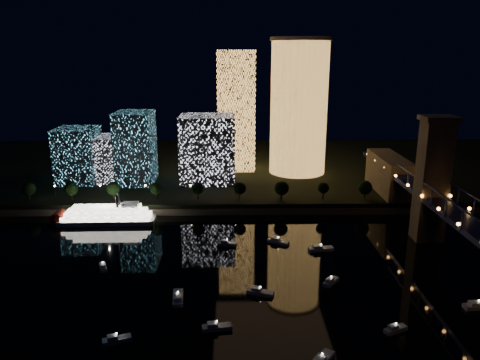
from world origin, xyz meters
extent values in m
plane|color=black|center=(0.00, 0.00, 0.00)|extent=(520.00, 520.00, 0.00)
cube|color=black|center=(0.00, 160.00, 2.50)|extent=(420.00, 160.00, 5.00)
cube|color=#6B5E4C|center=(0.00, 82.00, 1.50)|extent=(420.00, 6.00, 3.00)
cylinder|color=#FFB051|center=(24.22, 139.91, 41.93)|extent=(32.00, 32.00, 73.86)
cylinder|color=#6B5E4C|center=(24.22, 139.91, 79.86)|extent=(34.00, 34.00, 2.00)
cube|color=#FFB051|center=(-11.18, 149.80, 39.55)|extent=(21.72, 21.72, 69.10)
cube|color=silver|center=(-26.71, 120.89, 22.86)|extent=(29.02, 24.56, 35.72)
cube|color=#4FB7D9|center=(-64.98, 119.50, 23.94)|extent=(18.94, 24.62, 37.88)
cube|color=silver|center=(-77.76, 124.80, 17.01)|extent=(24.02, 21.84, 24.02)
cube|color=#4FB7D9|center=(-96.60, 121.68, 19.53)|extent=(20.76, 22.84, 29.06)
cube|color=#6B5E4C|center=(65.00, 50.00, 24.00)|extent=(11.00, 9.00, 48.00)
cube|color=#6B5E4C|center=(65.00, 50.00, 49.00)|extent=(13.00, 11.00, 2.00)
cube|color=#6B5E4C|center=(65.00, 100.00, 11.50)|extent=(12.00, 40.00, 23.00)
cube|color=navy|center=(60.00, 12.00, 21.50)|extent=(0.50, 0.50, 7.00)
cube|color=navy|center=(60.00, 36.00, 21.50)|extent=(0.50, 0.50, 7.00)
cube|color=navy|center=(60.00, 60.00, 21.50)|extent=(0.50, 0.50, 7.00)
sphere|color=#FF9138|center=(59.50, 45.00, 19.80)|extent=(1.20, 1.20, 1.20)
sphere|color=#FF9138|center=(59.50, 90.00, 19.80)|extent=(1.20, 1.20, 1.20)
cube|color=silver|center=(-68.99, 69.95, 1.05)|extent=(42.19, 10.34, 2.10)
cube|color=white|center=(-68.99, 69.95, 3.06)|extent=(38.67, 9.41, 1.93)
cube|color=white|center=(-68.99, 69.95, 4.99)|extent=(35.15, 8.47, 1.93)
cube|color=white|center=(-68.99, 69.95, 6.92)|extent=(29.89, 7.51, 1.93)
cube|color=silver|center=(-58.49, 70.13, 8.58)|extent=(7.09, 5.37, 1.58)
cylinder|color=black|center=(-63.71, 68.29, 10.51)|extent=(1.23, 1.23, 5.25)
cylinder|color=black|center=(-63.77, 71.79, 10.51)|extent=(1.23, 1.23, 5.25)
cylinder|color=maroon|center=(-90.00, 69.60, 2.63)|extent=(6.26, 7.98, 6.13)
cube|color=silver|center=(-30.35, 3.50, 0.60)|extent=(3.86, 9.86, 1.20)
cube|color=silver|center=(-30.24, 2.06, 1.70)|extent=(2.77, 3.57, 1.00)
sphere|color=white|center=(-30.35, 3.50, 2.60)|extent=(0.36, 0.36, 0.36)
cube|color=silver|center=(-44.00, -17.97, 0.60)|extent=(7.79, 4.80, 1.20)
cube|color=silver|center=(-45.04, -18.35, 1.70)|extent=(3.11, 2.71, 1.00)
sphere|color=white|center=(-44.00, -17.97, 2.60)|extent=(0.36, 0.36, 0.36)
cube|color=silver|center=(59.40, -2.99, 0.60)|extent=(8.81, 3.42, 1.20)
cube|color=silver|center=(58.11, -3.09, 1.70)|extent=(3.18, 2.47, 1.00)
sphere|color=white|center=(59.40, -2.99, 2.60)|extent=(0.36, 0.36, 0.36)
cube|color=silver|center=(20.27, 39.15, 0.60)|extent=(9.92, 4.54, 1.20)
cube|color=silver|center=(18.85, 38.93, 1.70)|extent=(3.70, 2.99, 1.00)
sphere|color=white|center=(20.27, 39.15, 2.60)|extent=(0.36, 0.36, 0.36)
cube|color=silver|center=(4.59, 46.40, 0.60)|extent=(8.81, 7.05, 1.20)
cube|color=silver|center=(3.49, 47.11, 1.70)|extent=(3.78, 3.55, 1.00)
sphere|color=white|center=(4.59, 46.40, 2.60)|extent=(0.36, 0.36, 0.36)
cube|color=silver|center=(18.72, 12.89, 0.60)|extent=(6.47, 7.03, 1.20)
cube|color=silver|center=(18.01, 12.06, 1.70)|extent=(3.08, 3.15, 1.00)
sphere|color=white|center=(18.72, 12.89, 2.60)|extent=(0.36, 0.36, 0.36)
cube|color=silver|center=(7.53, -28.31, 1.70)|extent=(3.69, 3.84, 1.00)
sphere|color=white|center=(8.33, -27.26, 2.60)|extent=(0.36, 0.36, 0.36)
cube|color=silver|center=(-15.65, 44.47, 0.60)|extent=(7.69, 3.07, 1.20)
cube|color=silver|center=(-16.77, 44.57, 1.70)|extent=(2.79, 2.18, 1.00)
sphere|color=white|center=(-15.65, 44.47, 2.60)|extent=(0.36, 0.36, 0.36)
cube|color=silver|center=(-17.86, -12.65, 0.60)|extent=(8.47, 3.76, 1.20)
cube|color=silver|center=(-19.08, -12.82, 1.70)|extent=(3.14, 2.51, 1.00)
sphere|color=white|center=(-17.86, -12.65, 2.60)|extent=(0.36, 0.36, 0.36)
cube|color=silver|center=(-4.88, 6.31, 0.60)|extent=(8.80, 5.38, 1.20)
cube|color=silver|center=(-6.06, 6.74, 1.70)|extent=(3.50, 3.05, 1.00)
sphere|color=white|center=(-4.88, 6.31, 2.60)|extent=(0.36, 0.36, 0.36)
cube|color=silver|center=(-58.97, 24.87, 0.60)|extent=(4.23, 6.80, 1.20)
cube|color=silver|center=(-58.63, 23.96, 1.70)|extent=(2.38, 2.72, 1.00)
sphere|color=white|center=(-58.97, 24.87, 2.60)|extent=(0.36, 0.36, 0.36)
cube|color=silver|center=(30.83, -14.44, 0.60)|extent=(7.12, 4.95, 1.20)
cube|color=silver|center=(29.90, -14.89, 1.70)|extent=(2.93, 2.64, 1.00)
sphere|color=white|center=(30.83, -14.44, 2.60)|extent=(0.36, 0.36, 0.36)
cylinder|color=black|center=(-110.00, 88.00, 7.00)|extent=(0.70, 0.70, 4.00)
sphere|color=black|center=(-110.00, 88.00, 10.50)|extent=(6.30, 6.30, 6.30)
cylinder|color=black|center=(-90.00, 88.00, 7.00)|extent=(0.70, 0.70, 4.00)
sphere|color=black|center=(-90.00, 88.00, 10.50)|extent=(6.52, 6.52, 6.52)
cylinder|color=black|center=(-70.00, 88.00, 7.00)|extent=(0.70, 0.70, 4.00)
sphere|color=black|center=(-70.00, 88.00, 10.50)|extent=(6.61, 6.61, 6.61)
cylinder|color=black|center=(-50.00, 88.00, 7.00)|extent=(0.70, 0.70, 4.00)
sphere|color=black|center=(-50.00, 88.00, 10.50)|extent=(5.75, 5.75, 5.75)
cylinder|color=black|center=(-30.00, 88.00, 7.00)|extent=(0.70, 0.70, 4.00)
sphere|color=black|center=(-30.00, 88.00, 10.50)|extent=(5.87, 5.87, 5.87)
cylinder|color=black|center=(-10.00, 88.00, 7.00)|extent=(0.70, 0.70, 4.00)
sphere|color=black|center=(-10.00, 88.00, 10.50)|extent=(6.07, 6.07, 6.07)
cylinder|color=black|center=(10.00, 88.00, 7.00)|extent=(0.70, 0.70, 4.00)
sphere|color=black|center=(10.00, 88.00, 10.50)|extent=(6.97, 6.97, 6.97)
cylinder|color=black|center=(30.00, 88.00, 7.00)|extent=(0.70, 0.70, 4.00)
sphere|color=black|center=(30.00, 88.00, 10.50)|extent=(5.51, 5.51, 5.51)
cylinder|color=black|center=(50.00, 88.00, 7.00)|extent=(0.70, 0.70, 4.00)
sphere|color=black|center=(50.00, 88.00, 10.50)|extent=(6.73, 6.73, 6.73)
cylinder|color=black|center=(-100.00, 94.00, 7.50)|extent=(0.24, 0.24, 5.00)
sphere|color=#FFCC7F|center=(-100.00, 94.00, 10.30)|extent=(0.70, 0.70, 0.70)
cylinder|color=black|center=(-78.00, 94.00, 7.50)|extent=(0.24, 0.24, 5.00)
sphere|color=#FFCC7F|center=(-78.00, 94.00, 10.30)|extent=(0.70, 0.70, 0.70)
cylinder|color=black|center=(-56.00, 94.00, 7.50)|extent=(0.24, 0.24, 5.00)
sphere|color=#FFCC7F|center=(-56.00, 94.00, 10.30)|extent=(0.70, 0.70, 0.70)
cylinder|color=black|center=(-34.00, 94.00, 7.50)|extent=(0.24, 0.24, 5.00)
sphere|color=#FFCC7F|center=(-34.00, 94.00, 10.30)|extent=(0.70, 0.70, 0.70)
cylinder|color=black|center=(-12.00, 94.00, 7.50)|extent=(0.24, 0.24, 5.00)
sphere|color=#FFCC7F|center=(-12.00, 94.00, 10.30)|extent=(0.70, 0.70, 0.70)
cylinder|color=black|center=(10.00, 94.00, 7.50)|extent=(0.24, 0.24, 5.00)
sphere|color=#FFCC7F|center=(10.00, 94.00, 10.30)|extent=(0.70, 0.70, 0.70)
cylinder|color=black|center=(32.00, 94.00, 7.50)|extent=(0.24, 0.24, 5.00)
sphere|color=#FFCC7F|center=(32.00, 94.00, 10.30)|extent=(0.70, 0.70, 0.70)
camera|label=1|loc=(-13.39, -125.31, 74.06)|focal=35.00mm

